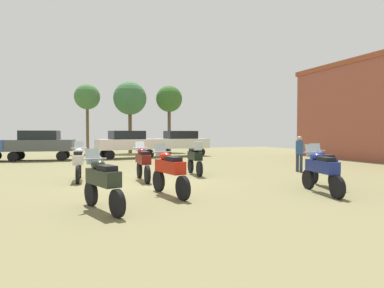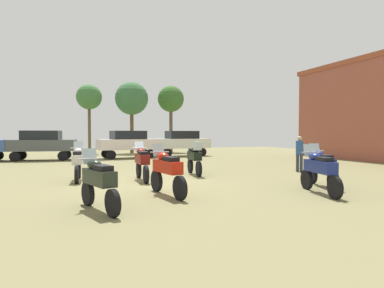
{
  "view_description": "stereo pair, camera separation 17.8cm",
  "coord_description": "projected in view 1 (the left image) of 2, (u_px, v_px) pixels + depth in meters",
  "views": [
    {
      "loc": [
        -2.84,
        -12.46,
        1.86
      ],
      "look_at": [
        3.06,
        3.19,
        1.3
      ],
      "focal_mm": 31.09,
      "sensor_mm": 36.0,
      "label": 1
    },
    {
      "loc": [
        -2.67,
        -12.52,
        1.86
      ],
      "look_at": [
        3.06,
        3.19,
        1.3
      ],
      "focal_mm": 31.09,
      "sensor_mm": 36.0,
      "label": 2
    }
  ],
  "objects": [
    {
      "name": "motorcycle_9",
      "position": [
        169.0,
        170.0,
        9.75
      ],
      "size": [
        0.69,
        2.26,
        1.51
      ],
      "rotation": [
        0.0,
        0.0,
        0.17
      ],
      "color": "black",
      "rests_on": "ground"
    },
    {
      "name": "car_5",
      "position": [
        181.0,
        141.0,
        26.47
      ],
      "size": [
        4.4,
        2.06,
        2.0
      ],
      "rotation": [
        0.0,
        0.0,
        1.63
      ],
      "color": "black",
      "rests_on": "ground"
    },
    {
      "name": "ground_plane",
      "position": [
        147.0,
        181.0,
        12.72
      ],
      "size": [
        44.0,
        52.0,
        0.02
      ],
      "color": "olive"
    },
    {
      "name": "car_1",
      "position": [
        127.0,
        142.0,
        24.28
      ],
      "size": [
        4.53,
        2.45,
        2.0
      ],
      "rotation": [
        0.0,
        0.0,
        1.73
      ],
      "color": "black",
      "rests_on": "ground"
    },
    {
      "name": "motorcycle_10",
      "position": [
        102.0,
        181.0,
        7.82
      ],
      "size": [
        0.83,
        2.06,
        1.45
      ],
      "rotation": [
        0.0,
        0.0,
        0.31
      ],
      "color": "black",
      "rests_on": "ground"
    },
    {
      "name": "person_1",
      "position": [
        299.0,
        151.0,
        15.72
      ],
      "size": [
        0.48,
        0.48,
        1.7
      ],
      "rotation": [
        0.0,
        0.0,
        5.46
      ],
      "color": "#2B3546",
      "rests_on": "ground"
    },
    {
      "name": "motorcycle_2",
      "position": [
        195.0,
        158.0,
        14.61
      ],
      "size": [
        0.62,
        2.12,
        1.49
      ],
      "rotation": [
        0.0,
        0.0,
        3.04
      ],
      "color": "black",
      "rests_on": "ground"
    },
    {
      "name": "tree_6",
      "position": [
        169.0,
        100.0,
        32.39
      ],
      "size": [
        2.56,
        2.56,
        6.45
      ],
      "color": "brown",
      "rests_on": "ground"
    },
    {
      "name": "motorcycle_11",
      "position": [
        79.0,
        162.0,
        12.76
      ],
      "size": [
        0.62,
        2.26,
        1.5
      ],
      "rotation": [
        0.0,
        0.0,
        -0.07
      ],
      "color": "black",
      "rests_on": "ground"
    },
    {
      "name": "tree_2",
      "position": [
        130.0,
        99.0,
        30.78
      ],
      "size": [
        3.06,
        3.06,
        6.58
      ],
      "color": "brown",
      "rests_on": "ground"
    },
    {
      "name": "car_4",
      "position": [
        40.0,
        143.0,
        22.23
      ],
      "size": [
        4.52,
        2.42,
        2.0
      ],
      "rotation": [
        0.0,
        0.0,
        1.42
      ],
      "color": "black",
      "rests_on": "ground"
    },
    {
      "name": "motorcycle_6",
      "position": [
        321.0,
        170.0,
        10.08
      ],
      "size": [
        0.74,
        2.26,
        1.48
      ],
      "rotation": [
        0.0,
        0.0,
        -0.21
      ],
      "color": "black",
      "rests_on": "ground"
    },
    {
      "name": "motorcycle_7",
      "position": [
        143.0,
        162.0,
        12.83
      ],
      "size": [
        0.62,
        2.27,
        1.5
      ],
      "rotation": [
        0.0,
        0.0,
        -0.02
      ],
      "color": "black",
      "rests_on": "ground"
    },
    {
      "name": "tree_5",
      "position": [
        87.0,
        98.0,
        29.93
      ],
      "size": [
        2.28,
        2.28,
        6.24
      ],
      "color": "brown",
      "rests_on": "ground"
    },
    {
      "name": "motorcycle_5",
      "position": [
        323.0,
        166.0,
        11.38
      ],
      "size": [
        0.82,
        2.13,
        1.47
      ],
      "rotation": [
        0.0,
        0.0,
        -0.29
      ],
      "color": "black",
      "rests_on": "ground"
    }
  ]
}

